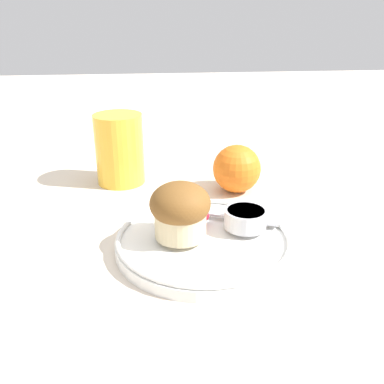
{
  "coord_description": "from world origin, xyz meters",
  "views": [
    {
      "loc": [
        -0.08,
        -0.46,
        0.28
      ],
      "look_at": [
        -0.03,
        0.05,
        0.06
      ],
      "focal_mm": 40.0,
      "sensor_mm": 36.0,
      "label": 1
    }
  ],
  "objects_px": {
    "muffin": "(180,209)",
    "orange_fruit": "(237,169)",
    "butter_knife": "(210,213)",
    "juice_glass": "(120,149)"
  },
  "relations": [
    {
      "from": "muffin",
      "to": "orange_fruit",
      "type": "height_order",
      "value": "muffin"
    },
    {
      "from": "muffin",
      "to": "butter_knife",
      "type": "height_order",
      "value": "muffin"
    },
    {
      "from": "orange_fruit",
      "to": "juice_glass",
      "type": "bearing_deg",
      "value": 162.45
    },
    {
      "from": "butter_knife",
      "to": "orange_fruit",
      "type": "relative_size",
      "value": 2.19
    },
    {
      "from": "orange_fruit",
      "to": "muffin",
      "type": "bearing_deg",
      "value": -121.22
    },
    {
      "from": "muffin",
      "to": "orange_fruit",
      "type": "bearing_deg",
      "value": 58.78
    },
    {
      "from": "muffin",
      "to": "butter_knife",
      "type": "xyz_separation_m",
      "value": [
        0.04,
        0.05,
        -0.03
      ]
    },
    {
      "from": "muffin",
      "to": "butter_knife",
      "type": "relative_size",
      "value": 0.43
    },
    {
      "from": "muffin",
      "to": "orange_fruit",
      "type": "xyz_separation_m",
      "value": [
        0.1,
        0.17,
        -0.02
      ]
    },
    {
      "from": "muffin",
      "to": "butter_knife",
      "type": "distance_m",
      "value": 0.08
    }
  ]
}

